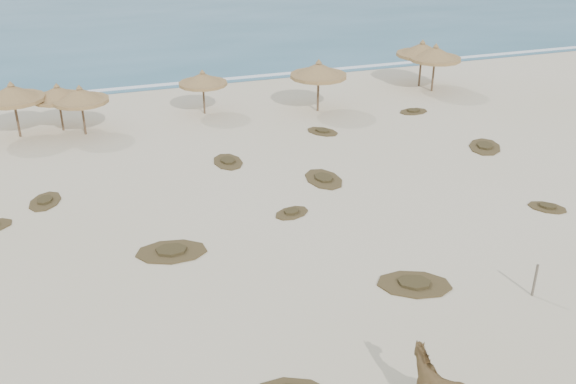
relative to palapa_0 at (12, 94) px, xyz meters
name	(u,v)px	position (x,y,z in m)	size (l,w,h in m)	color
ground	(378,284)	(11.77, -18.74, -2.33)	(160.00, 160.00, 0.00)	beige
foam_line	(209,81)	(11.77, 7.26, -2.33)	(70.00, 0.60, 0.01)	white
palapa_0	(12,94)	(0.00, 0.00, 0.00)	(3.98, 3.98, 3.01)	brown
palapa_1	(58,94)	(2.18, 0.28, -0.29)	(3.14, 3.14, 2.64)	brown
palapa_2	(80,96)	(3.30, -0.76, -0.23)	(3.79, 3.79, 2.72)	brown
palapa_3	(203,79)	(10.05, 0.57, -0.31)	(3.56, 3.56, 2.61)	brown
palapa_4	(319,71)	(16.47, -1.11, 0.06)	(3.44, 3.44, 3.09)	brown
palapa_5	(435,54)	(24.92, 0.27, 0.06)	(4.21, 4.21, 3.09)	brown
palapa_6	(422,50)	(24.71, 1.56, 0.05)	(4.05, 4.05, 3.08)	brown
fence_post_far	(535,280)	(16.21, -20.96, -1.75)	(0.09, 0.09, 1.17)	#63594A
scrub_1	(171,251)	(5.58, -14.48, -2.28)	(2.87, 2.13, 0.16)	brown
scrub_2	(292,213)	(10.70, -13.02, -2.28)	(1.78, 1.46, 0.16)	brown
scrub_3	(324,179)	(13.16, -10.35, -2.28)	(1.67, 2.46, 0.16)	brown
scrub_4	(547,207)	(20.84, -15.97, -2.28)	(1.80, 1.81, 0.16)	brown
scrub_5	(485,147)	(22.37, -9.33, -2.28)	(2.63, 2.86, 0.16)	brown
scrub_6	(45,201)	(1.24, -8.67, -2.28)	(1.76, 2.19, 0.16)	brown
scrub_7	(322,131)	(15.39, -4.58, -2.28)	(2.01, 2.17, 0.16)	brown
scrub_9	(414,284)	(12.87, -19.20, -2.28)	(2.96, 2.51, 0.16)	brown
scrub_10	(413,111)	(21.70, -3.15, -2.28)	(1.86, 1.30, 0.16)	brown
scrub_13	(228,161)	(9.55, -6.99, -2.28)	(1.41, 2.13, 0.16)	brown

